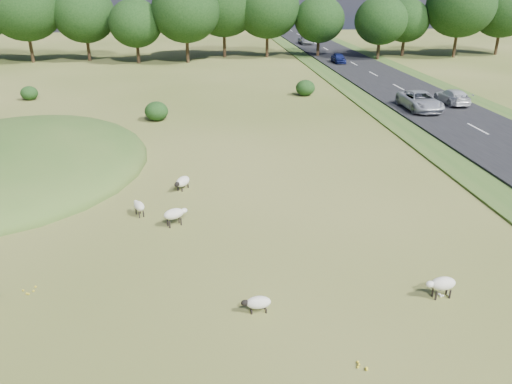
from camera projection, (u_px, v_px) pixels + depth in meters
ground at (208, 126)px, 38.97m from camera, size 160.00×160.00×0.00m
mound at (14, 166)px, 30.45m from camera, size 16.00×20.00×4.00m
road at (406, 92)px, 50.08m from camera, size 8.00×150.00×0.25m
treeline at (193, 11)px, 68.73m from camera, size 96.28×14.66×11.70m
shrubs at (187, 97)px, 45.08m from camera, size 28.09×10.72×1.53m
sheep_1 at (182, 182)px, 26.84m from camera, size 1.01×1.27×0.72m
sheep_2 at (139, 206)px, 23.84m from camera, size 0.74×1.03×0.72m
sheep_4 at (175, 214)px, 22.83m from camera, size 1.21×0.88×0.84m
sheep_5 at (442, 284)px, 17.60m from camera, size 1.15×0.57×0.82m
sheep_6 at (258, 303)px, 16.89m from camera, size 1.04×0.48×0.60m
car_0 at (306, 40)px, 86.82m from camera, size 2.12×4.60×1.28m
car_2 at (420, 101)px, 42.50m from camera, size 2.52×5.47×1.52m
car_3 at (452, 96)px, 44.60m from camera, size 1.82×4.47×1.30m
car_4 at (339, 58)px, 66.92m from camera, size 1.46×3.64×1.24m
car_6 at (318, 36)px, 94.17m from camera, size 1.79×4.41×1.28m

